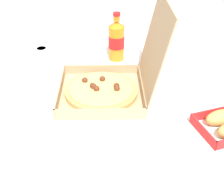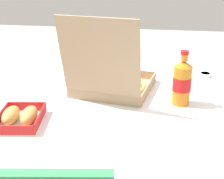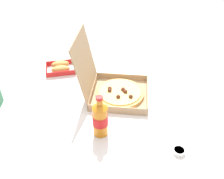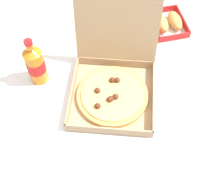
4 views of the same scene
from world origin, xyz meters
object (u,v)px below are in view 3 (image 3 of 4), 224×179
(bread_side_box, at_px, (61,68))
(cola_bottle, at_px, (101,119))
(dipping_sauce_cup, at_px, (179,151))
(pizza_box_open, at_px, (114,88))
(paper_menu, at_px, (34,105))

(bread_side_box, xyz_separation_m, cola_bottle, (-0.58, -0.26, 0.07))
(dipping_sauce_cup, bearing_deg, pizza_box_open, 31.30)
(pizza_box_open, height_order, bread_side_box, pizza_box_open)
(bread_side_box, height_order, cola_bottle, cola_bottle)
(bread_side_box, distance_m, dipping_sauce_cup, 0.94)
(pizza_box_open, relative_size, dipping_sauce_cup, 7.83)
(pizza_box_open, xyz_separation_m, dipping_sauce_cup, (-0.44, -0.27, -0.04))
(pizza_box_open, bearing_deg, cola_bottle, 165.41)
(dipping_sauce_cup, bearing_deg, paper_menu, 62.84)
(pizza_box_open, relative_size, paper_menu, 2.09)
(bread_side_box, bearing_deg, dipping_sauce_cup, -140.01)
(dipping_sauce_cup, bearing_deg, cola_bottle, 67.72)
(cola_bottle, relative_size, paper_menu, 1.07)
(paper_menu, relative_size, dipping_sauce_cup, 3.75)
(pizza_box_open, height_order, cola_bottle, pizza_box_open)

